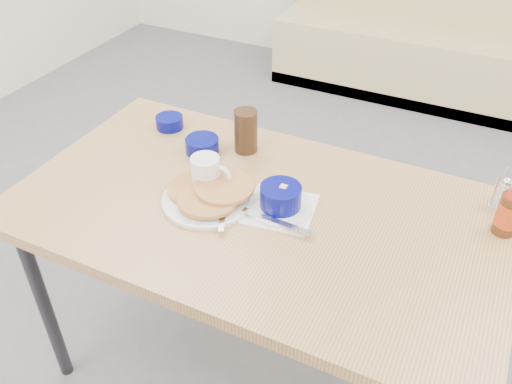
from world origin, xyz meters
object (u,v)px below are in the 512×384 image
at_px(syrup_bottle, 509,212).
at_px(coffee_mug, 207,172).
at_px(condiment_caddy, 510,198).
at_px(creamer_bowl, 170,122).
at_px(pancake_plate, 209,195).
at_px(butter_bowl, 202,145).
at_px(booth_bench, 423,41).
at_px(grits_setting, 280,200).
at_px(amber_tumbler, 246,131).
at_px(dining_table, 257,223).

bearing_deg(syrup_bottle, coffee_mug, -168.32).
bearing_deg(condiment_caddy, creamer_bowl, -154.92).
relative_size(pancake_plate, butter_bowl, 2.38).
height_order(booth_bench, coffee_mug, booth_bench).
relative_size(grits_setting, butter_bowl, 2.17).
height_order(creamer_bowl, butter_bowl, butter_bowl).
distance_m(coffee_mug, amber_tumbler, 0.23).
height_order(coffee_mug, grits_setting, coffee_mug).
distance_m(pancake_plate, grits_setting, 0.21).
relative_size(dining_table, amber_tumbler, 9.84).
relative_size(booth_bench, grits_setting, 8.02).
bearing_deg(dining_table, pancake_plate, -164.93).
relative_size(creamer_bowl, butter_bowl, 0.87).
xyz_separation_m(pancake_plate, creamer_bowl, (-0.33, 0.30, 0.00)).
height_order(dining_table, amber_tumbler, amber_tumbler).
bearing_deg(pancake_plate, grits_setting, 14.64).
xyz_separation_m(creamer_bowl, condiment_caddy, (1.11, 0.04, 0.02)).
xyz_separation_m(coffee_mug, syrup_bottle, (0.82, 0.17, 0.02)).
xyz_separation_m(booth_bench, pancake_plate, (-0.14, -2.57, 0.43)).
xyz_separation_m(grits_setting, creamer_bowl, (-0.53, 0.25, -0.01)).
distance_m(grits_setting, amber_tumbler, 0.33).
bearing_deg(creamer_bowl, butter_bowl, -24.92).
height_order(dining_table, coffee_mug, coffee_mug).
height_order(booth_bench, condiment_caddy, booth_bench).
height_order(coffee_mug, condiment_caddy, condiment_caddy).
bearing_deg(amber_tumbler, grits_setting, -46.00).
distance_m(creamer_bowl, syrup_bottle, 1.11).
xyz_separation_m(grits_setting, amber_tumbler, (-0.23, 0.24, 0.04)).
xyz_separation_m(dining_table, condiment_caddy, (0.64, 0.30, 0.10)).
relative_size(butter_bowl, amber_tumbler, 0.77).
relative_size(creamer_bowl, syrup_bottle, 0.59).
height_order(butter_bowl, condiment_caddy, condiment_caddy).
xyz_separation_m(creamer_bowl, butter_bowl, (0.18, -0.08, 0.00)).
bearing_deg(grits_setting, dining_table, -166.27).
bearing_deg(booth_bench, butter_bowl, -96.92).
distance_m(booth_bench, butter_bowl, 2.41).
bearing_deg(booth_bench, syrup_bottle, -74.71).
bearing_deg(syrup_bottle, dining_table, -163.25).
bearing_deg(butter_bowl, booth_bench, 83.08).
relative_size(dining_table, creamer_bowl, 14.82).
height_order(amber_tumbler, syrup_bottle, syrup_bottle).
height_order(dining_table, butter_bowl, butter_bowl).
distance_m(dining_table, syrup_bottle, 0.68).
bearing_deg(grits_setting, creamer_bowl, 154.99).
relative_size(booth_bench, dining_table, 1.36).
distance_m(coffee_mug, syrup_bottle, 0.83).
distance_m(dining_table, coffee_mug, 0.21).
bearing_deg(coffee_mug, grits_setting, -1.93).
distance_m(creamer_bowl, condiment_caddy, 1.11).
bearing_deg(butter_bowl, dining_table, -32.18).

